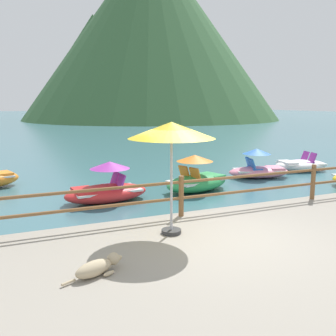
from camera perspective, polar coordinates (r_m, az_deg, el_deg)
name	(u,v)px	position (r m, az deg, el deg)	size (l,w,h in m)	color
ground_plane	(40,129)	(46.28, -18.86, 5.67)	(200.00, 200.00, 0.00)	#3D6B75
promenade_dock	(293,301)	(5.96, 18.44, -18.66)	(28.00, 8.00, 0.40)	gray
dock_railing	(181,192)	(8.64, 2.03, -3.65)	(23.92, 0.12, 0.95)	brown
beach_umbrella	(171,132)	(7.24, 0.54, 5.52)	(1.70, 1.70, 2.24)	#B2B2B7
dog_resting	(98,267)	(6.02, -10.67, -14.60)	(1.03, 0.53, 0.26)	tan
pedal_boat_1	(197,179)	(12.88, 4.44, -1.68)	(2.82, 2.02, 1.27)	green
pedal_boat_2	(107,189)	(11.60, -9.33, -3.16)	(2.69, 1.51, 1.24)	red
pedal_boat_3	(301,165)	(17.74, 19.54, 0.44)	(2.62, 1.81, 0.83)	white
pedal_boat_4	(259,169)	(15.58, 13.66, -0.07)	(2.71, 1.84, 1.19)	pink
cliff_headland	(142,36)	(72.33, -3.97, 19.40)	(46.18, 46.18, 31.83)	#386038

